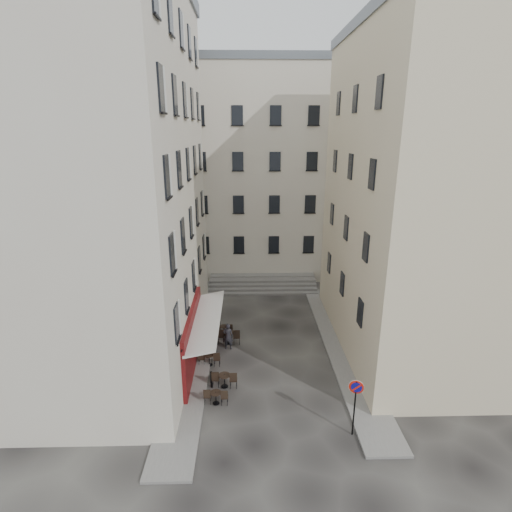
{
  "coord_description": "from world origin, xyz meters",
  "views": [
    {
      "loc": [
        -1.35,
        -18.98,
        12.98
      ],
      "look_at": [
        -0.78,
        4.0,
        5.66
      ],
      "focal_mm": 28.0,
      "sensor_mm": 36.0,
      "label": 1
    }
  ],
  "objects_px": {
    "bistro_table_a": "(216,396)",
    "pedestrian": "(228,336)",
    "no_parking_sign": "(355,397)",
    "bistro_table_b": "(225,379)"
  },
  "relations": [
    {
      "from": "bistro_table_a",
      "to": "pedestrian",
      "type": "xyz_separation_m",
      "value": [
        0.38,
        5.19,
        0.43
      ]
    },
    {
      "from": "no_parking_sign",
      "to": "pedestrian",
      "type": "distance_m",
      "value": 9.52
    },
    {
      "from": "no_parking_sign",
      "to": "bistro_table_b",
      "type": "xyz_separation_m",
      "value": [
        -5.86,
        3.58,
        -1.5
      ]
    },
    {
      "from": "bistro_table_a",
      "to": "pedestrian",
      "type": "bearing_deg",
      "value": 85.81
    },
    {
      "from": "bistro_table_a",
      "to": "bistro_table_b",
      "type": "bearing_deg",
      "value": 75.21
    },
    {
      "from": "bistro_table_b",
      "to": "pedestrian",
      "type": "height_order",
      "value": "pedestrian"
    },
    {
      "from": "pedestrian",
      "to": "bistro_table_a",
      "type": "bearing_deg",
      "value": 89.6
    },
    {
      "from": "bistro_table_b",
      "to": "pedestrian",
      "type": "distance_m",
      "value": 3.87
    },
    {
      "from": "no_parking_sign",
      "to": "bistro_table_a",
      "type": "relative_size",
      "value": 2.32
    },
    {
      "from": "bistro_table_a",
      "to": "bistro_table_b",
      "type": "height_order",
      "value": "bistro_table_b"
    }
  ]
}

